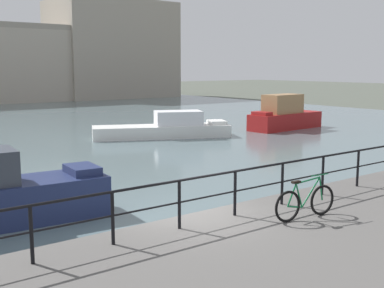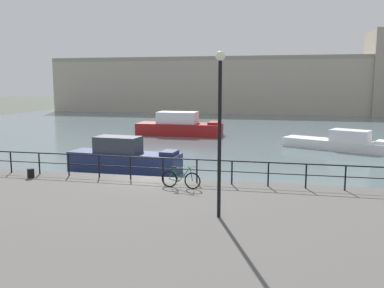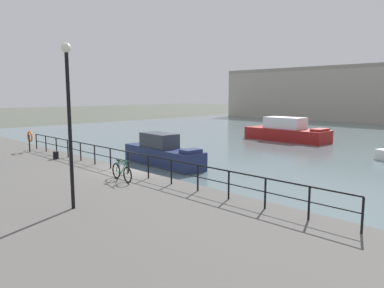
% 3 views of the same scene
% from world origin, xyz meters
% --- Properties ---
extents(ground_plane, '(240.00, 240.00, 0.00)m').
position_xyz_m(ground_plane, '(0.00, 0.00, 0.00)').
color(ground_plane, '#4C5147').
extents(water_basin, '(80.00, 60.00, 0.01)m').
position_xyz_m(water_basin, '(0.00, 30.20, 0.01)').
color(water_basin, slate).
rests_on(water_basin, ground_plane).
extents(quay_promenade, '(56.00, 13.00, 1.02)m').
position_xyz_m(quay_promenade, '(0.00, -6.50, 0.51)').
color(quay_promenade, '#565451').
rests_on(quay_promenade, ground_plane).
extents(harbor_building, '(72.93, 11.33, 13.87)m').
position_xyz_m(harbor_building, '(7.80, 57.28, 5.25)').
color(harbor_building, '#A89E8E').
rests_on(harbor_building, ground_plane).
extents(moored_green_narrowboat, '(8.73, 5.44, 1.68)m').
position_xyz_m(moored_green_narrowboat, '(10.49, 16.79, 0.61)').
color(moored_green_narrowboat, white).
rests_on(moored_green_narrowboat, water_basin).
extents(moored_cabin_cruiser, '(8.78, 3.10, 2.43)m').
position_xyz_m(moored_cabin_cruiser, '(-4.67, 22.99, 0.94)').
color(moored_cabin_cruiser, maroon).
rests_on(moored_cabin_cruiser, water_basin).
extents(moored_red_daysailer, '(7.13, 2.34, 2.17)m').
position_xyz_m(moored_red_daysailer, '(-3.64, 5.06, 0.84)').
color(moored_red_daysailer, navy).
rests_on(moored_red_daysailer, water_basin).
extents(quay_railing, '(22.19, 0.07, 1.08)m').
position_xyz_m(quay_railing, '(0.62, -0.75, 1.75)').
color(quay_railing, black).
rests_on(quay_railing, quay_promenade).
extents(parked_bicycle, '(1.77, 0.25, 0.98)m').
position_xyz_m(parked_bicycle, '(1.74, -1.89, 1.40)').
color(parked_bicycle, black).
rests_on(parked_bicycle, quay_promenade).
extents(mooring_bollard, '(0.32, 0.32, 0.44)m').
position_xyz_m(mooring_bollard, '(-5.66, -1.54, 1.24)').
color(mooring_bollard, black).
rests_on(mooring_bollard, quay_promenade).
extents(quay_lamp_post, '(0.32, 0.32, 5.46)m').
position_xyz_m(quay_lamp_post, '(3.92, -5.31, 4.43)').
color(quay_lamp_post, black).
rests_on(quay_lamp_post, quay_promenade).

